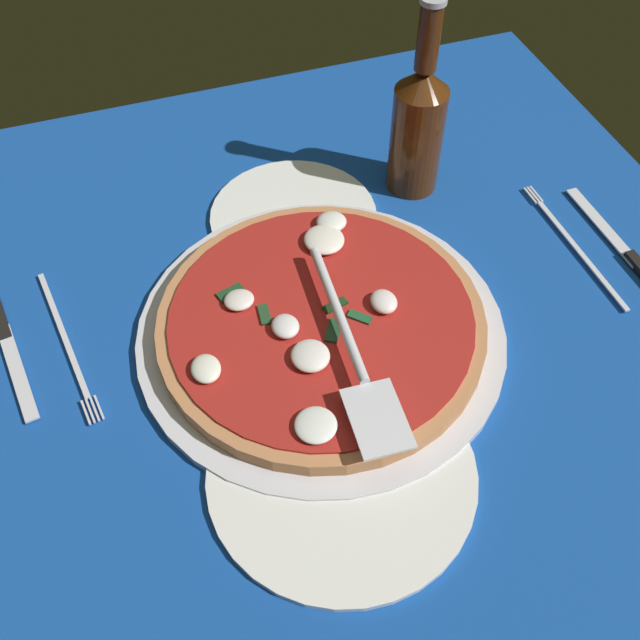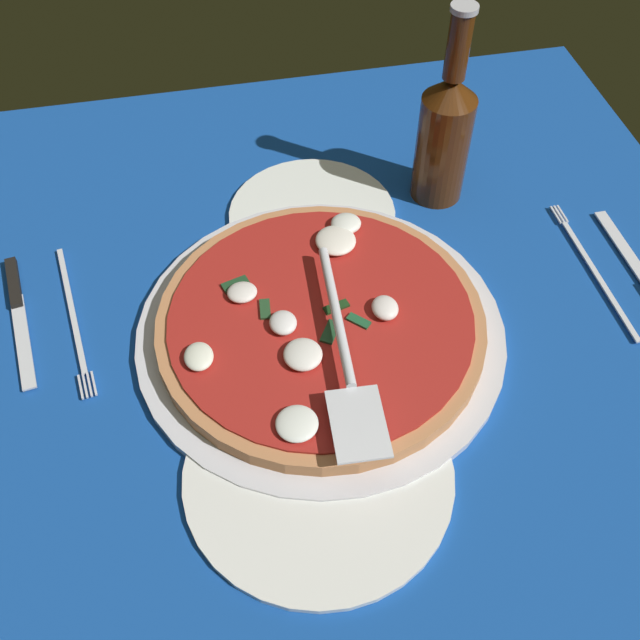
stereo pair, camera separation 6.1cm
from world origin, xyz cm
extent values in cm
cube|color=#14469C|center=(0.00, 0.00, -0.40)|extent=(95.60, 95.60, 0.80)
cube|color=white|center=(-43.46, -17.38, 0.05)|extent=(8.69, 8.69, 0.10)
cube|color=white|center=(-43.46, 0.00, 0.05)|extent=(8.69, 8.69, 0.10)
cube|color=white|center=(-43.46, 17.38, 0.05)|extent=(8.69, 8.69, 0.10)
cube|color=white|center=(-43.46, 34.76, 0.05)|extent=(8.69, 8.69, 0.10)
cube|color=white|center=(-34.76, -26.07, 0.05)|extent=(8.69, 8.69, 0.10)
cube|color=white|center=(-34.76, -8.69, 0.05)|extent=(8.69, 8.69, 0.10)
cube|color=white|center=(-34.76, 8.69, 0.05)|extent=(8.69, 8.69, 0.10)
cube|color=white|center=(-34.76, 26.07, 0.05)|extent=(8.69, 8.69, 0.10)
cube|color=white|center=(-34.76, 43.46, 0.05)|extent=(8.69, 8.69, 0.10)
cube|color=white|center=(-26.07, -17.38, 0.05)|extent=(8.69, 8.69, 0.10)
cube|color=white|center=(-26.07, 0.00, 0.05)|extent=(8.69, 8.69, 0.10)
cube|color=white|center=(-26.07, 17.38, 0.05)|extent=(8.69, 8.69, 0.10)
cube|color=white|center=(-26.07, 34.76, 0.05)|extent=(8.69, 8.69, 0.10)
cube|color=white|center=(-17.38, -26.07, 0.05)|extent=(8.69, 8.69, 0.10)
cube|color=white|center=(-17.38, -8.69, 0.05)|extent=(8.69, 8.69, 0.10)
cube|color=white|center=(-17.38, 8.69, 0.05)|extent=(8.69, 8.69, 0.10)
cube|color=white|center=(-17.38, 26.07, 0.05)|extent=(8.69, 8.69, 0.10)
cube|color=white|center=(-17.38, 43.46, 0.05)|extent=(8.69, 8.69, 0.10)
cube|color=white|center=(-8.69, -17.38, 0.05)|extent=(8.69, 8.69, 0.10)
cube|color=white|center=(-8.69, 0.00, 0.05)|extent=(8.69, 8.69, 0.10)
cube|color=white|center=(-8.69, 17.38, 0.05)|extent=(8.69, 8.69, 0.10)
cube|color=white|center=(-8.69, 34.76, 0.05)|extent=(8.69, 8.69, 0.10)
cube|color=white|center=(0.00, -26.07, 0.05)|extent=(8.69, 8.69, 0.10)
cube|color=white|center=(0.00, -8.69, 0.05)|extent=(8.69, 8.69, 0.10)
cube|color=white|center=(0.00, 8.69, 0.05)|extent=(8.69, 8.69, 0.10)
cube|color=white|center=(0.00, 26.07, 0.05)|extent=(8.69, 8.69, 0.10)
cube|color=white|center=(8.69, -17.38, 0.05)|extent=(8.69, 8.69, 0.10)
cube|color=white|center=(8.69, 0.00, 0.05)|extent=(8.69, 8.69, 0.10)
cube|color=white|center=(8.69, 17.38, 0.05)|extent=(8.69, 8.69, 0.10)
cube|color=white|center=(17.38, -26.07, 0.05)|extent=(8.69, 8.69, 0.10)
cube|color=white|center=(17.38, -8.69, 0.05)|extent=(8.69, 8.69, 0.10)
cube|color=white|center=(17.38, 8.69, 0.05)|extent=(8.69, 8.69, 0.10)
cube|color=white|center=(17.38, 26.07, 0.05)|extent=(8.69, 8.69, 0.10)
cube|color=white|center=(26.07, -17.38, 0.05)|extent=(8.69, 8.69, 0.10)
cube|color=white|center=(26.07, 0.00, 0.05)|extent=(8.69, 8.69, 0.10)
cube|color=white|center=(26.07, 17.38, 0.05)|extent=(8.69, 8.69, 0.10)
cube|color=white|center=(34.76, 8.69, 0.05)|extent=(8.69, 8.69, 0.10)
cylinder|color=silver|center=(-0.39, -0.52, 0.75)|extent=(38.65, 38.65, 1.29)
cylinder|color=white|center=(-18.08, 2.14, 0.60)|extent=(20.14, 20.14, 1.00)
cylinder|color=white|center=(15.96, -4.02, 0.60)|extent=(24.84, 24.84, 1.00)
cylinder|color=#BF7C4D|center=(-0.39, -0.52, 2.27)|extent=(34.12, 34.12, 1.75)
cylinder|color=#A6211C|center=(-0.39, -0.52, 3.29)|extent=(31.59, 31.59, 0.30)
ellipsoid|color=white|center=(0.53, -4.52, 4.06)|extent=(3.15, 2.80, 1.24)
ellipsoid|color=white|center=(12.29, -5.27, 3.93)|extent=(3.99, 3.97, 0.97)
ellipsoid|color=white|center=(0.75, 6.05, 4.12)|extent=(3.26, 2.73, 1.35)
ellipsoid|color=white|center=(-9.83, 3.19, 4.09)|extent=(4.66, 4.51, 1.29)
ellipsoid|color=white|center=(-4.44, -8.02, 3.97)|extent=(2.90, 3.17, 1.05)
ellipsoid|color=white|center=(-12.25, 4.91, 4.10)|extent=(3.29, 3.45, 1.30)
ellipsoid|color=white|center=(2.98, -13.29, 3.99)|extent=(3.50, 2.89, 1.09)
ellipsoid|color=white|center=(4.84, -3.30, 4.07)|extent=(3.99, 3.85, 1.25)
cube|color=#183A18|center=(-0.81, 1.29, 3.59)|extent=(1.67, 2.87, 0.30)
cube|color=#1D4123|center=(-6.01, -8.53, 3.59)|extent=(2.18, 3.14, 0.30)
cube|color=#1E4A2A|center=(2.28, -0.22, 3.59)|extent=(3.15, 2.62, 0.30)
cube|color=#1D5330|center=(1.47, 3.12, 3.59)|extent=(2.43, 2.44, 0.30)
cube|color=#234526|center=(-2.00, -5.99, 3.59)|extent=(2.68, 1.31, 0.30)
cube|color=silver|center=(13.98, 0.07, 4.95)|extent=(7.82, 5.37, 0.30)
cylinder|color=silver|center=(1.40, 0.77, 5.30)|extent=(17.68, 1.98, 1.00)
cube|color=white|center=(-8.37, -29.03, 0.40)|extent=(20.60, 14.83, 0.60)
cube|color=silver|center=(-8.78, -26.34, 0.83)|extent=(18.48, 3.43, 0.25)
cube|color=silver|center=(1.99, -25.34, 0.83)|extent=(3.00, 0.68, 0.25)
cube|color=silver|center=(1.93, -24.91, 0.83)|extent=(3.00, 0.68, 0.25)
cube|color=silver|center=(1.86, -24.47, 0.83)|extent=(3.00, 0.68, 0.25)
cube|color=silver|center=(1.79, -24.04, 0.83)|extent=(3.00, 0.68, 0.25)
cube|color=silver|center=(-5.20, -31.29, 0.83)|extent=(13.06, 3.37, 0.25)
cube|color=white|center=(-1.25, 34.10, 0.40)|extent=(17.45, 11.31, 0.60)
cube|color=silver|center=(-1.21, 31.62, 0.83)|extent=(18.44, 0.91, 0.25)
cube|color=silver|center=(-11.93, 31.88, 0.83)|extent=(3.00, 0.27, 0.25)
cube|color=silver|center=(-11.92, 31.44, 0.83)|extent=(3.00, 0.27, 0.25)
cube|color=silver|center=(-11.91, 31.00, 0.83)|extent=(3.00, 0.27, 0.25)
cube|color=silver|center=(-4.29, 36.53, 0.83)|extent=(14.01, 1.64, 0.25)
cylinder|color=#46220A|center=(-19.27, 18.10, 7.01)|extent=(6.34, 6.34, 13.83)
cone|color=#46220A|center=(-19.27, 18.10, 15.28)|extent=(6.34, 6.34, 2.70)
cylinder|color=#46220A|center=(-19.27, 18.10, 20.40)|extent=(2.52, 2.52, 7.54)
cylinder|color=#B7B7BC|center=(-19.27, 18.10, 24.47)|extent=(2.90, 2.90, 0.60)
camera|label=1|loc=(44.83, -16.01, 61.44)|focal=40.99mm
camera|label=2|loc=(46.43, -10.14, 61.44)|focal=40.99mm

